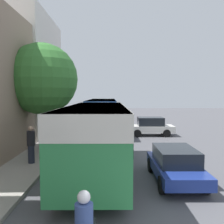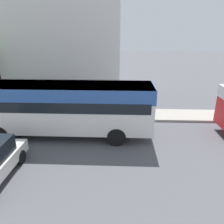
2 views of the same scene
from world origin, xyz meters
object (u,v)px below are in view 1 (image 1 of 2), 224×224
object	(u,v)px
bus_lead	(96,130)
car_far_curb	(175,164)
bus_following	(102,111)
pedestrian_near_curb	(84,111)
bus_third_in_line	(104,106)
car_crossing	(150,126)
pedestrian_walking_away	(31,144)

from	to	relation	value
bus_lead	car_far_curb	xyz separation A→B (m)	(3.29, -0.93, -1.26)
car_far_curb	bus_following	bearing A→B (deg)	104.46
bus_following	bus_lead	bearing A→B (deg)	-89.30
bus_lead	bus_following	xyz separation A→B (m)	(-0.15, 12.41, 0.00)
pedestrian_near_curb	bus_third_in_line	bearing A→B (deg)	10.74
bus_lead	pedestrian_near_curb	bearing A→B (deg)	97.38
car_crossing	pedestrian_near_curb	xyz separation A→B (m)	(-7.39, 15.21, 0.22)
car_crossing	pedestrian_walking_away	world-z (taller)	pedestrian_walking_away
pedestrian_near_curb	pedestrian_walking_away	size ratio (longest dim) A/B	0.93
car_crossing	car_far_curb	bearing A→B (deg)	176.02
bus_following	pedestrian_near_curb	distance (m)	13.58
pedestrian_near_curb	pedestrian_walking_away	xyz separation A→B (m)	(-0.01, -24.29, 0.06)
car_far_curb	bus_third_in_line	bearing A→B (deg)	97.75
car_crossing	pedestrian_near_curb	size ratio (longest dim) A/B	2.29
pedestrian_near_curb	bus_following	bearing A→B (deg)	-76.51
pedestrian_near_curb	pedestrian_walking_away	world-z (taller)	pedestrian_walking_away
bus_lead	pedestrian_near_curb	distance (m)	25.82
bus_lead	car_far_curb	bearing A→B (deg)	-15.74
pedestrian_near_curb	pedestrian_walking_away	bearing A→B (deg)	-90.02
bus_lead	bus_following	size ratio (longest dim) A/B	0.88
car_far_curb	bus_lead	bearing A→B (deg)	164.26
bus_following	car_crossing	xyz separation A→B (m)	(4.23, -2.04, -1.17)
bus_third_in_line	pedestrian_near_curb	xyz separation A→B (m)	(-2.92, -0.55, -0.82)
pedestrian_near_curb	car_far_curb	bearing A→B (deg)	-76.02
bus_third_in_line	bus_lead	bearing A→B (deg)	-89.14
bus_lead	bus_third_in_line	bearing A→B (deg)	90.86
bus_third_in_line	car_crossing	distance (m)	16.42
bus_lead	car_far_curb	size ratio (longest dim) A/B	2.22
car_far_curb	pedestrian_walking_away	distance (m)	6.98
bus_third_in_line	pedestrian_walking_away	distance (m)	25.02
bus_following	car_far_curb	size ratio (longest dim) A/B	2.51
car_crossing	car_far_curb	world-z (taller)	car_crossing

